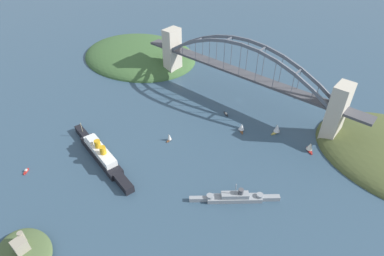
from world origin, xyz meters
name	(u,v)px	position (x,y,z in m)	size (l,w,h in m)	color
ground_plane	(239,100)	(0.00, 0.00, 0.00)	(1400.00, 1400.00, 0.00)	#334C60
harbor_arch_bridge	(242,75)	(0.00, 0.00, 30.94)	(262.05, 20.46, 68.48)	beige
headland_east_shore	(142,56)	(167.10, -6.94, 0.00)	(166.72, 138.53, 31.39)	#3D6033
ocean_liner	(101,154)	(37.75, 156.82, 5.47)	(101.14, 26.24, 18.64)	black
naval_cruiser	(235,197)	(-76.15, 119.01, 3.07)	(53.24, 48.15, 17.41)	gray
fort_island_mid_harbor	(24,252)	(0.22, 243.91, 4.19)	(40.84, 31.77, 16.64)	#4C6038
seaplane_taxiing_near_bridge	(301,96)	(-49.37, -50.07, 1.99)	(8.64, 10.80, 4.82)	#B7B7B2
small_boat_1	(310,147)	(-94.46, 29.09, 4.28)	(8.97, 8.54, 9.24)	#B2231E
small_boat_2	(242,127)	(-32.04, 44.24, 4.23)	(8.70, 8.89, 9.10)	brown
small_boat_3	(26,171)	(72.36, 207.51, 0.82)	(4.91, 6.62, 2.24)	#B2231E
small_boat_4	(277,128)	(-59.53, 24.91, 5.04)	(7.24, 10.92, 10.83)	gold
small_boat_5	(169,137)	(10.37, 100.47, 3.90)	(4.01, 6.73, 8.27)	brown
small_boat_6	(226,114)	(-4.94, 32.02, 0.80)	(8.02, 5.18, 2.24)	black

